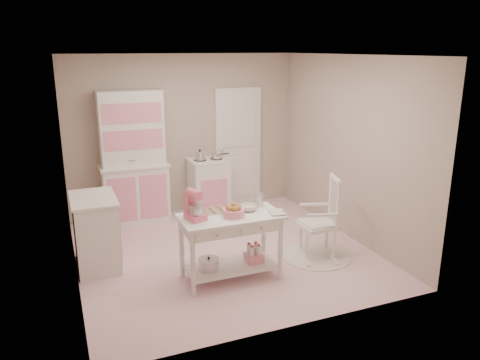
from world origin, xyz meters
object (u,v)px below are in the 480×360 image
object	(u,v)px
base_cabinet	(96,232)
rocking_chair	(318,217)
work_table	(231,247)
bread_basket	(234,213)
hutch	(134,158)
stand_mixer	(195,205)
stove	(209,186)

from	to	relation	value
base_cabinet	rocking_chair	xyz separation A→B (m)	(2.73, -0.79, 0.09)
work_table	bread_basket	bearing A→B (deg)	-68.20
hutch	rocking_chair	xyz separation A→B (m)	(1.98, -2.23, -0.49)
stand_mixer	stove	bearing A→B (deg)	53.55
stove	stand_mixer	bearing A→B (deg)	-111.61
hutch	base_cabinet	bearing A→B (deg)	-117.48
hutch	stand_mixer	bearing A→B (deg)	-82.87
stand_mixer	bread_basket	world-z (taller)	stand_mixer
base_cabinet	stand_mixer	distance (m)	1.47
hutch	stove	world-z (taller)	hutch
stove	work_table	distance (m)	2.36
stove	bread_basket	size ratio (longest dim) A/B	3.68
work_table	bread_basket	size ratio (longest dim) A/B	4.80
base_cabinet	work_table	world-z (taller)	base_cabinet
bread_basket	rocking_chair	bearing A→B (deg)	8.23
hutch	bread_basket	distance (m)	2.53
stove	bread_basket	bearing A→B (deg)	-101.19
rocking_chair	bread_basket	xyz separation A→B (m)	(-1.25, -0.18, 0.30)
stand_mixer	rocking_chair	bearing A→B (deg)	-11.09
base_cabinet	bread_basket	xyz separation A→B (m)	(1.48, -0.98, 0.39)
hutch	bread_basket	bearing A→B (deg)	-73.09
hutch	rocking_chair	world-z (taller)	hutch
hutch	work_table	distance (m)	2.55
stove	work_table	xyz separation A→B (m)	(-0.49, -2.31, -0.06)
base_cabinet	work_table	size ratio (longest dim) A/B	0.77
base_cabinet	hutch	bearing A→B (deg)	62.52
stove	base_cabinet	xyz separation A→B (m)	(-1.95, -1.38, 0.00)
base_cabinet	stove	bearing A→B (deg)	35.43
stove	rocking_chair	world-z (taller)	rocking_chair
stand_mixer	bread_basket	size ratio (longest dim) A/B	1.36
rocking_chair	stand_mixer	bearing A→B (deg)	-159.64
work_table	stand_mixer	world-z (taller)	stand_mixer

